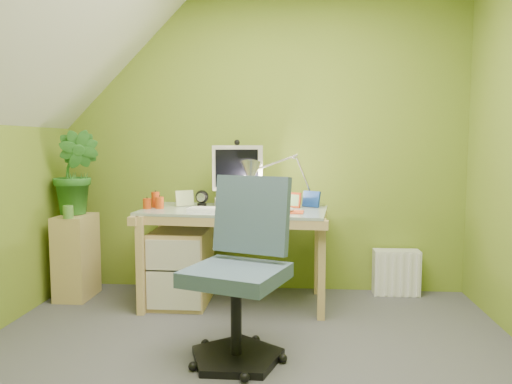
# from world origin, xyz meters

# --- Properties ---
(floor) EXTENTS (3.20, 3.20, 0.01)m
(floor) POSITION_xyz_m (0.00, 0.00, -0.01)
(floor) COLOR #4B4B50
(floor) RESTS_ON ground
(wall_back) EXTENTS (3.20, 0.01, 2.40)m
(wall_back) POSITION_xyz_m (0.00, 1.60, 1.20)
(wall_back) COLOR olive
(wall_back) RESTS_ON floor
(wall_front) EXTENTS (3.20, 0.01, 2.40)m
(wall_front) POSITION_xyz_m (0.00, -1.60, 1.20)
(wall_front) COLOR olive
(wall_front) RESTS_ON floor
(slope_ceiling) EXTENTS (1.10, 3.20, 1.10)m
(slope_ceiling) POSITION_xyz_m (-1.00, 0.00, 1.85)
(slope_ceiling) COLOR white
(slope_ceiling) RESTS_ON wall_left
(desk) EXTENTS (1.38, 0.79, 0.71)m
(desk) POSITION_xyz_m (-0.17, 1.18, 0.35)
(desk) COLOR tan
(desk) RESTS_ON floor
(monitor) EXTENTS (0.40, 0.28, 0.49)m
(monitor) POSITION_xyz_m (-0.17, 1.36, 0.95)
(monitor) COLOR beige
(monitor) RESTS_ON desk
(speaker_left) EXTENTS (0.12, 0.12, 0.12)m
(speaker_left) POSITION_xyz_m (-0.44, 1.34, 0.77)
(speaker_left) COLOR black
(speaker_left) RESTS_ON desk
(speaker_right) EXTENTS (0.11, 0.11, 0.12)m
(speaker_right) POSITION_xyz_m (0.10, 1.34, 0.77)
(speaker_right) COLOR black
(speaker_right) RESTS_ON desk
(keyboard) EXTENTS (0.48, 0.20, 0.02)m
(keyboard) POSITION_xyz_m (-0.25, 1.04, 0.72)
(keyboard) COLOR white
(keyboard) RESTS_ON desk
(mousepad) EXTENTS (0.24, 0.18, 0.01)m
(mousepad) POSITION_xyz_m (0.21, 1.04, 0.71)
(mousepad) COLOR #DB4B22
(mousepad) RESTS_ON desk
(mouse) EXTENTS (0.12, 0.08, 0.04)m
(mouse) POSITION_xyz_m (0.21, 1.04, 0.73)
(mouse) COLOR silver
(mouse) RESTS_ON mousepad
(amber_tumbler) EXTENTS (0.08, 0.08, 0.10)m
(amber_tumbler) POSITION_xyz_m (0.01, 1.10, 0.75)
(amber_tumbler) COLOR maroon
(amber_tumbler) RESTS_ON desk
(candle_cluster) EXTENTS (0.16, 0.14, 0.12)m
(candle_cluster) POSITION_xyz_m (-0.77, 1.19, 0.76)
(candle_cluster) COLOR #C34010
(candle_cluster) RESTS_ON desk
(photo_frame_red) EXTENTS (0.13, 0.07, 0.11)m
(photo_frame_red) POSITION_xyz_m (0.25, 1.30, 0.76)
(photo_frame_red) COLOR #AD3512
(photo_frame_red) RESTS_ON desk
(photo_frame_blue) EXTENTS (0.13, 0.09, 0.12)m
(photo_frame_blue) POSITION_xyz_m (0.39, 1.34, 0.77)
(photo_frame_blue) COLOR navy
(photo_frame_blue) RESTS_ON desk
(photo_frame_green) EXTENTS (0.13, 0.09, 0.12)m
(photo_frame_green) POSITION_xyz_m (-0.57, 1.32, 0.77)
(photo_frame_green) COLOR #BBCD8D
(photo_frame_green) RESTS_ON desk
(desk_lamp) EXTENTS (0.56, 0.33, 0.57)m
(desk_lamp) POSITION_xyz_m (0.28, 1.36, 0.99)
(desk_lamp) COLOR silver
(desk_lamp) RESTS_ON desk
(side_ledge) EXTENTS (0.24, 0.36, 0.64)m
(side_ledge) POSITION_xyz_m (-1.40, 1.23, 0.32)
(side_ledge) COLOR tan
(side_ledge) RESTS_ON floor
(potted_plant) EXTENTS (0.38, 0.32, 0.64)m
(potted_plant) POSITION_xyz_m (-1.40, 1.28, 0.96)
(potted_plant) COLOR #2C6F25
(potted_plant) RESTS_ON side_ledge
(green_cup) EXTENTS (0.09, 0.09, 0.09)m
(green_cup) POSITION_xyz_m (-1.38, 1.08, 0.68)
(green_cup) COLOR #59913C
(green_cup) RESTS_ON side_ledge
(task_chair) EXTENTS (0.71, 0.71, 1.00)m
(task_chair) POSITION_xyz_m (-0.05, 0.21, 0.50)
(task_chair) COLOR #3E5465
(task_chair) RESTS_ON floor
(radiator) EXTENTS (0.35, 0.15, 0.35)m
(radiator) POSITION_xyz_m (1.06, 1.50, 0.18)
(radiator) COLOR silver
(radiator) RESTS_ON floor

